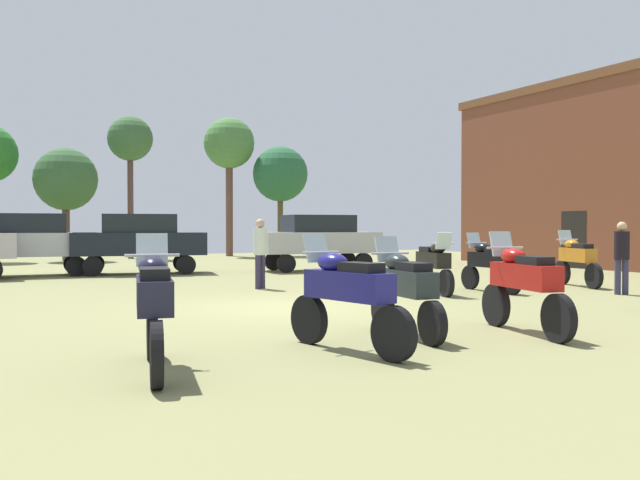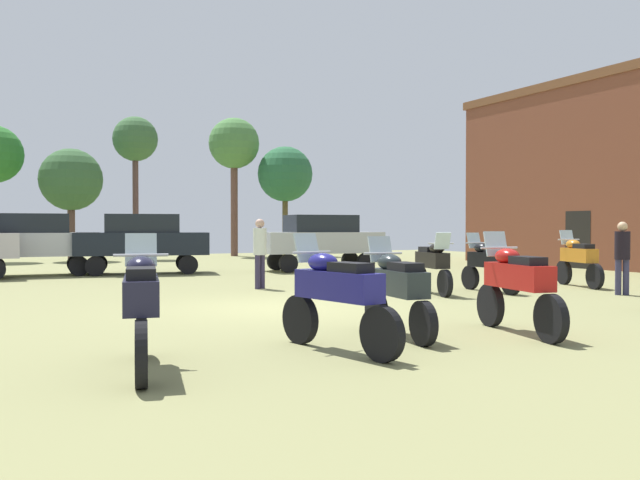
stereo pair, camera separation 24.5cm
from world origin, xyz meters
The scene contains 17 objects.
ground_plane centered at (0.00, 0.00, 0.01)m, with size 44.00×52.00×0.02m.
motorcycle_1 centered at (1.79, -4.54, 0.76)m, with size 0.74×2.29×1.51m.
motorcycle_2 centered at (5.72, 0.61, 0.73)m, with size 0.62×2.16×1.44m.
motorcycle_5 centered at (-3.71, -4.64, 0.76)m, with size 0.73×2.18×1.51m.
motorcycle_6 centered at (4.18, 0.80, 0.73)m, with size 0.74×2.05×1.46m.
motorcycle_7 centered at (8.77, 0.66, 0.75)m, with size 0.81×2.07×1.49m.
motorcycle_9 centered at (-1.26, -4.60, 0.76)m, with size 0.73×2.24×1.50m.
motorcycle_10 centered at (0.04, -3.99, 0.72)m, with size 0.62×2.08×1.44m.
car_2 centered at (-3.85, 11.53, 1.19)m, with size 4.43×2.13×2.00m.
car_3 centered at (-0.40, 10.83, 1.19)m, with size 4.57×2.61×2.00m.
car_5 centered at (5.70, 9.59, 1.19)m, with size 4.47×2.24×2.00m.
person_2 centered at (1.09, 3.91, 1.06)m, with size 0.45×0.45×1.78m.
person_3 centered at (8.00, -1.33, 1.01)m, with size 0.47×0.47×1.70m.
tree_2 centered at (1.68, 22.06, 5.84)m, with size 2.21×2.21×7.06m.
tree_3 centered at (9.62, 21.60, 4.44)m, with size 3.00×3.00×5.95m.
tree_5 centered at (6.99, 22.45, 5.97)m, with size 2.72×2.72×7.44m.
tree_7 centered at (-1.47, 21.11, 3.76)m, with size 2.88×2.88×5.21m.
Camera 1 is at (-5.49, -11.95, 1.60)m, focal length 37.85 mm.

